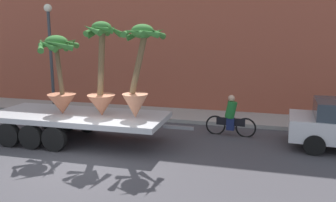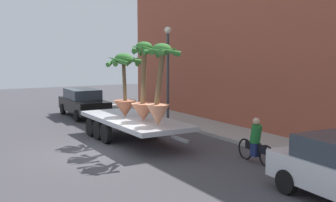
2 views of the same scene
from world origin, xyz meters
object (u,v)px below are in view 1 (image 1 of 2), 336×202
Objects in this scene: potted_palm_front at (102,77)px; cyclist at (231,118)px; flatbed_trailer at (72,119)px; potted_palm_middle at (60,76)px; street_lamp at (50,44)px; potted_palm_rear at (138,73)px.

potted_palm_front is 4.83m from cyclist.
potted_palm_front is (1.19, 0.00, 1.50)m from flatbed_trailer.
flatbed_trailer is 1.53m from potted_palm_middle.
flatbed_trailer is 5.65m from cyclist.
potted_palm_middle is 0.55× the size of street_lamp.
cyclist is at bearing -10.29° from street_lamp.
potted_palm_middle is at bearing -157.95° from cyclist.
flatbed_trailer is 5.39m from street_lamp.
potted_palm_front is 0.64× the size of street_lamp.
street_lamp reaches higher than potted_palm_front.
street_lamp is (-2.87, 3.75, 0.96)m from potted_palm_middle.
potted_palm_rear reaches higher than flatbed_trailer.
street_lamp is at bearing 127.35° from potted_palm_middle.
street_lamp is (-3.14, 3.62, 2.46)m from flatbed_trailer.
cyclist is 0.38× the size of street_lamp.
flatbed_trailer is 2.37× the size of potted_palm_rear.
potted_palm_middle is 4.82m from street_lamp.
street_lamp reaches higher than potted_palm_rear.
potted_palm_middle is at bearing -153.87° from flatbed_trailer.
potted_palm_rear is at bearing 2.75° from potted_palm_middle.
potted_palm_rear is 2.77m from potted_palm_middle.
cyclist is (5.24, 2.10, -0.10)m from flatbed_trailer.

